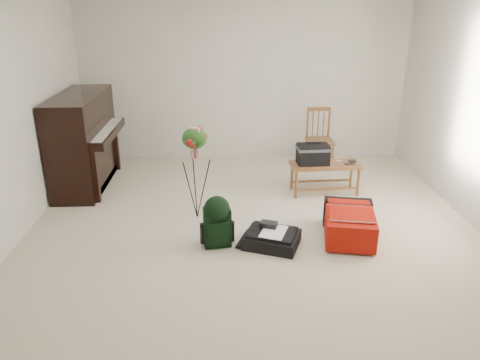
{
  "coord_description": "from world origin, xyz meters",
  "views": [
    {
      "loc": [
        -0.29,
        -4.48,
        2.45
      ],
      "look_at": [
        -0.13,
        0.35,
        0.53
      ],
      "focal_mm": 35.0,
      "sensor_mm": 36.0,
      "label": 1
    }
  ],
  "objects_px": {
    "red_suitcase": "(348,221)",
    "black_duffel": "(272,238)",
    "dining_chair": "(319,139)",
    "green_backpack": "(217,219)",
    "bench": "(317,157)",
    "flower_stand": "(196,174)",
    "piano": "(84,143)"
  },
  "relations": [
    {
      "from": "dining_chair",
      "to": "flower_stand",
      "type": "height_order",
      "value": "flower_stand"
    },
    {
      "from": "dining_chair",
      "to": "green_backpack",
      "type": "distance_m",
      "value": 2.83
    },
    {
      "from": "flower_stand",
      "to": "piano",
      "type": "bearing_deg",
      "value": 161.93
    },
    {
      "from": "bench",
      "to": "green_backpack",
      "type": "distance_m",
      "value": 1.89
    },
    {
      "from": "red_suitcase",
      "to": "black_duffel",
      "type": "xyz_separation_m",
      "value": [
        -0.84,
        -0.18,
        -0.09
      ]
    },
    {
      "from": "piano",
      "to": "red_suitcase",
      "type": "xyz_separation_m",
      "value": [
        3.21,
        -1.6,
        -0.43
      ]
    },
    {
      "from": "piano",
      "to": "green_backpack",
      "type": "xyz_separation_m",
      "value": [
        1.8,
        -1.76,
        -0.3
      ]
    },
    {
      "from": "dining_chair",
      "to": "flower_stand",
      "type": "relative_size",
      "value": 0.79
    },
    {
      "from": "dining_chair",
      "to": "red_suitcase",
      "type": "bearing_deg",
      "value": -94.65
    },
    {
      "from": "black_duffel",
      "to": "green_backpack",
      "type": "height_order",
      "value": "green_backpack"
    },
    {
      "from": "dining_chair",
      "to": "bench",
      "type": "bearing_deg",
      "value": -104.89
    },
    {
      "from": "black_duffel",
      "to": "flower_stand",
      "type": "bearing_deg",
      "value": 159.8
    },
    {
      "from": "red_suitcase",
      "to": "green_backpack",
      "type": "relative_size",
      "value": 1.5
    },
    {
      "from": "green_backpack",
      "to": "black_duffel",
      "type": "bearing_deg",
      "value": -9.97
    },
    {
      "from": "red_suitcase",
      "to": "piano",
      "type": "bearing_deg",
      "value": 163.46
    },
    {
      "from": "dining_chair",
      "to": "green_backpack",
      "type": "xyz_separation_m",
      "value": [
        -1.51,
        -2.39,
        -0.13
      ]
    },
    {
      "from": "black_duffel",
      "to": "green_backpack",
      "type": "xyz_separation_m",
      "value": [
        -0.57,
        0.02,
        0.22
      ]
    },
    {
      "from": "red_suitcase",
      "to": "flower_stand",
      "type": "xyz_separation_m",
      "value": [
        -1.66,
        0.51,
        0.38
      ]
    },
    {
      "from": "piano",
      "to": "dining_chair",
      "type": "relative_size",
      "value": 1.7
    },
    {
      "from": "piano",
      "to": "red_suitcase",
      "type": "bearing_deg",
      "value": -26.43
    },
    {
      "from": "bench",
      "to": "green_backpack",
      "type": "xyz_separation_m",
      "value": [
        -1.28,
        -1.37,
        -0.19
      ]
    },
    {
      "from": "flower_stand",
      "to": "bench",
      "type": "bearing_deg",
      "value": 41.35
    },
    {
      "from": "bench",
      "to": "flower_stand",
      "type": "xyz_separation_m",
      "value": [
        -1.53,
        -0.7,
        0.06
      ]
    },
    {
      "from": "bench",
      "to": "piano",
      "type": "bearing_deg",
      "value": 169.69
    },
    {
      "from": "bench",
      "to": "red_suitcase",
      "type": "bearing_deg",
      "value": -87.0
    },
    {
      "from": "black_duffel",
      "to": "flower_stand",
      "type": "height_order",
      "value": "flower_stand"
    },
    {
      "from": "dining_chair",
      "to": "green_backpack",
      "type": "height_order",
      "value": "dining_chair"
    },
    {
      "from": "black_duffel",
      "to": "red_suitcase",
      "type": "bearing_deg",
      "value": 32.46
    },
    {
      "from": "black_duffel",
      "to": "dining_chair",
      "type": "bearing_deg",
      "value": 88.86
    },
    {
      "from": "bench",
      "to": "dining_chair",
      "type": "xyz_separation_m",
      "value": [
        0.23,
        1.01,
        -0.06
      ]
    },
    {
      "from": "black_duffel",
      "to": "flower_stand",
      "type": "xyz_separation_m",
      "value": [
        -0.82,
        0.7,
        0.47
      ]
    },
    {
      "from": "bench",
      "to": "black_duffel",
      "type": "distance_m",
      "value": 1.62
    }
  ]
}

